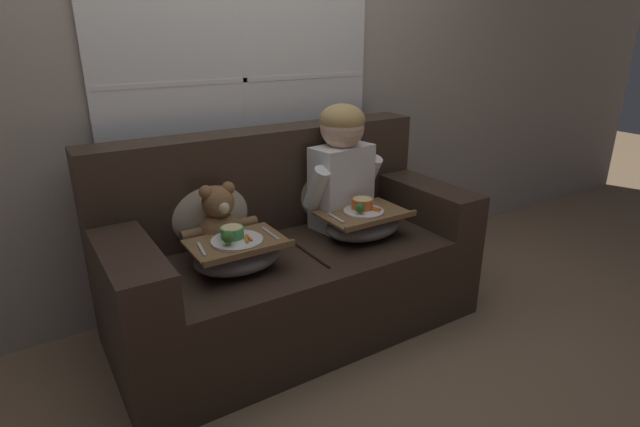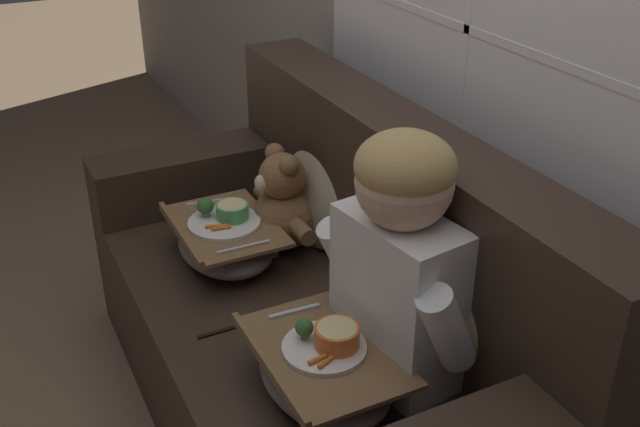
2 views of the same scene
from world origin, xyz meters
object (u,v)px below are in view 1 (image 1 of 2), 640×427
object	(u,v)px
teddy_bear	(220,225)
couch	(289,259)
throw_pillow_behind_child	(327,185)
throw_pillow_behind_teddy	(209,207)
lap_tray_teddy	(238,254)
child_figure	(342,161)
lap_tray_child	(363,223)

from	to	relation	value
teddy_bear	couch	bearing A→B (deg)	-4.89
throw_pillow_behind_child	throw_pillow_behind_teddy	size ratio (longest dim) A/B	0.98
lap_tray_teddy	throw_pillow_behind_child	bearing A→B (deg)	25.86
child_figure	teddy_bear	distance (m)	0.74
couch	teddy_bear	bearing A→B (deg)	175.11
throw_pillow_behind_teddy	lap_tray_teddy	size ratio (longest dim) A/B	1.04
throw_pillow_behind_child	child_figure	size ratio (longest dim) A/B	0.64
couch	lap_tray_teddy	size ratio (longest dim) A/B	4.38
couch	lap_tray_child	distance (m)	0.44
child_figure	lap_tray_teddy	world-z (taller)	child_figure
teddy_bear	lap_tray_child	size ratio (longest dim) A/B	0.86
lap_tray_child	throw_pillow_behind_teddy	bearing A→B (deg)	154.14
couch	throw_pillow_behind_teddy	xyz separation A→B (m)	(-0.36, 0.17, 0.31)
throw_pillow_behind_child	lap_tray_child	bearing A→B (deg)	-89.98
throw_pillow_behind_teddy	teddy_bear	bearing A→B (deg)	-89.97
couch	child_figure	size ratio (longest dim) A/B	2.77
child_figure	lap_tray_child	bearing A→B (deg)	-90.02
couch	child_figure	distance (m)	0.60
throw_pillow_behind_teddy	lap_tray_child	world-z (taller)	throw_pillow_behind_teddy
throw_pillow_behind_child	lap_tray_child	xyz separation A→B (m)	(0.00, -0.34, -0.12)
throw_pillow_behind_teddy	lap_tray_teddy	world-z (taller)	throw_pillow_behind_teddy
throw_pillow_behind_child	throw_pillow_behind_teddy	world-z (taller)	throw_pillow_behind_teddy
lap_tray_teddy	child_figure	bearing A→B (deg)	16.11
teddy_bear	lap_tray_teddy	bearing A→B (deg)	-90.26
couch	lap_tray_child	bearing A→B (deg)	-25.70
child_figure	teddy_bear	size ratio (longest dim) A/B	1.76
couch	lap_tray_teddy	world-z (taller)	couch
throw_pillow_behind_teddy	lap_tray_teddy	distance (m)	0.37
teddy_bear	child_figure	bearing A→B (deg)	0.30
child_figure	lap_tray_child	size ratio (longest dim) A/B	1.51
couch	lap_tray_teddy	xyz separation A→B (m)	(-0.36, -0.17, 0.19)
teddy_bear	lap_tray_teddy	xyz separation A→B (m)	(-0.00, -0.20, -0.07)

